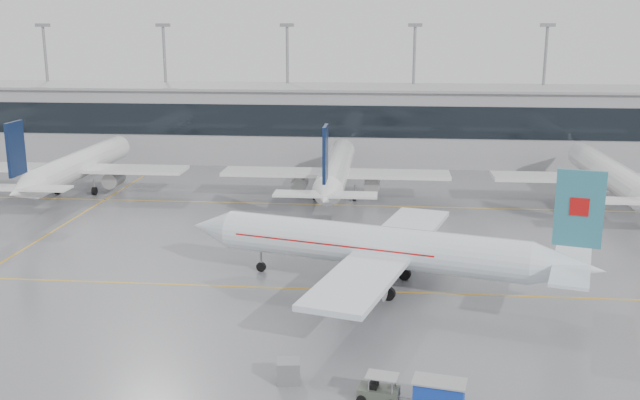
# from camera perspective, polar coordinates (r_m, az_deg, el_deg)

# --- Properties ---
(ground) EXTENTS (320.00, 320.00, 0.00)m
(ground) POSITION_cam_1_polar(r_m,az_deg,el_deg) (61.93, -1.05, -7.13)
(ground) COLOR slate
(ground) RESTS_ON ground
(taxi_line_main) EXTENTS (120.00, 0.25, 0.01)m
(taxi_line_main) POSITION_cam_1_polar(r_m,az_deg,el_deg) (61.93, -1.05, -7.12)
(taxi_line_main) COLOR gold
(taxi_line_main) RESTS_ON ground
(taxi_line_north) EXTENTS (120.00, 0.25, 0.01)m
(taxi_line_north) POSITION_cam_1_polar(r_m,az_deg,el_deg) (90.48, 1.07, -0.39)
(taxi_line_north) COLOR gold
(taxi_line_north) RESTS_ON ground
(taxi_line_cross) EXTENTS (0.25, 60.00, 0.01)m
(taxi_line_cross) POSITION_cam_1_polar(r_m,az_deg,el_deg) (84.13, -20.61, -2.37)
(taxi_line_cross) COLOR gold
(taxi_line_cross) RESTS_ON ground
(terminal) EXTENTS (180.00, 15.00, 12.00)m
(terminal) POSITION_cam_1_polar(r_m,az_deg,el_deg) (120.76, 2.23, 6.06)
(terminal) COLOR gray
(terminal) RESTS_ON ground
(terminal_glass) EXTENTS (180.00, 0.20, 5.00)m
(terminal_glass) POSITION_cam_1_polar(r_m,az_deg,el_deg) (113.09, 2.03, 6.31)
(terminal_glass) COLOR black
(terminal_glass) RESTS_ON ground
(terminal_roof) EXTENTS (182.00, 16.00, 0.40)m
(terminal_roof) POSITION_cam_1_polar(r_m,az_deg,el_deg) (120.10, 2.26, 8.99)
(terminal_roof) COLOR gray
(terminal_roof) RESTS_ON ground
(light_masts) EXTENTS (156.40, 1.00, 22.60)m
(light_masts) POSITION_cam_1_polar(r_m,az_deg,el_deg) (125.99, 2.42, 9.73)
(light_masts) COLOR gray
(light_masts) RESTS_ON ground
(air_canada_jet) EXTENTS (36.05, 29.37, 11.51)m
(air_canada_jet) POSITION_cam_1_polar(r_m,az_deg,el_deg) (61.24, 5.15, -3.81)
(air_canada_jet) COLOR silver
(air_canada_jet) RESTS_ON ground
(parked_jet_b) EXTENTS (29.64, 36.96, 11.72)m
(parked_jet_b) POSITION_cam_1_polar(r_m,az_deg,el_deg) (101.88, -18.81, 2.61)
(parked_jet_b) COLOR silver
(parked_jet_b) RESTS_ON ground
(parked_jet_c) EXTENTS (29.64, 36.96, 11.72)m
(parked_jet_c) POSITION_cam_1_polar(r_m,az_deg,el_deg) (93.25, 1.25, 2.37)
(parked_jet_c) COLOR silver
(parked_jet_c) RESTS_ON ground
(parked_jet_d) EXTENTS (29.64, 36.96, 11.72)m
(parked_jet_d) POSITION_cam_1_polar(r_m,az_deg,el_deg) (97.28, 22.29, 1.82)
(parked_jet_d) COLOR silver
(parked_jet_d) RESTS_ON ground
(baggage_tug) EXTENTS (3.71, 1.94, 1.76)m
(baggage_tug) POSITION_cam_1_polar(r_m,az_deg,el_deg) (44.52, 4.71, -15.07)
(baggage_tug) COLOR #3F443A
(baggage_tug) RESTS_ON ground
(baggage_cart) EXTENTS (3.36, 2.28, 1.91)m
(baggage_cart) POSITION_cam_1_polar(r_m,az_deg,el_deg) (43.81, 9.50, -14.99)
(baggage_cart) COLOR gray
(baggage_cart) RESTS_ON ground
(gse_unit) EXTENTS (1.62, 1.53, 1.46)m
(gse_unit) POSITION_cam_1_polar(r_m,az_deg,el_deg) (46.55, -2.53, -13.52)
(gse_unit) COLOR slate
(gse_unit) RESTS_ON ground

